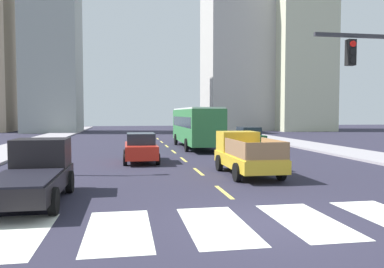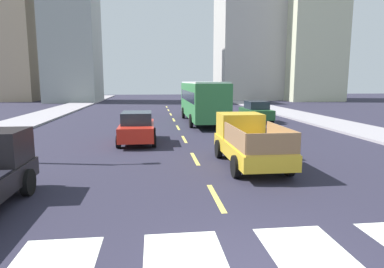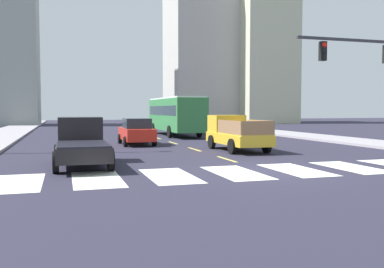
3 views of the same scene
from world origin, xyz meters
The scene contains 16 objects.
sidewalk_right centered at (12.29, 18.00, 0.07)m, with size 3.83×110.00×0.15m, color #969197.
lane_dash_0 centered at (0.00, 4.00, 0.00)m, with size 0.16×2.40×0.01m, color #DAC552.
lane_dash_1 centered at (0.00, 9.00, 0.00)m, with size 0.16×2.40×0.01m, color #DAC552.
lane_dash_2 centered at (0.00, 14.00, 0.00)m, with size 0.16×2.40×0.01m, color #DAC552.
lane_dash_3 centered at (0.00, 19.00, 0.00)m, with size 0.16×2.40×0.01m, color #DAC552.
lane_dash_4 centered at (0.00, 24.00, 0.00)m, with size 0.16×2.40×0.01m, color #DAC552.
lane_dash_5 centered at (0.00, 29.00, 0.00)m, with size 0.16×2.40×0.01m, color #DAC552.
lane_dash_6 centered at (0.00, 34.00, 0.00)m, with size 0.16×2.40×0.01m, color #DAC552.
lane_dash_7 centered at (0.00, 39.00, 0.00)m, with size 0.16×2.40×0.01m, color #DAC552.
pickup_stakebed centered at (2.05, 7.96, 0.94)m, with size 2.18×5.20×1.96m.
city_bus centered at (2.20, 21.83, 1.95)m, with size 2.72×10.80×3.32m.
sedan_mid centered at (-2.67, 13.15, 0.86)m, with size 2.02×4.40×1.72m.
sedan_near_right centered at (6.77, 21.91, 0.86)m, with size 2.02×4.40×1.72m.
tower_tall_centre centered at (15.86, 55.84, 14.21)m, with size 11.34×10.81×28.43m, color #B0ACA5.
block_mid_left centered at (-14.50, 52.28, 15.96)m, with size 7.90×9.89×31.92m, color #969C98.
block_low_right centered at (25.26, 50.48, 14.36)m, with size 9.14×7.79×28.73m, color beige.
Camera 2 is at (-1.79, -5.26, 3.38)m, focal length 31.36 mm.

